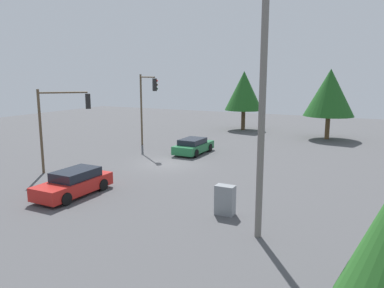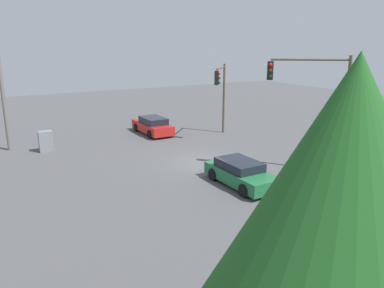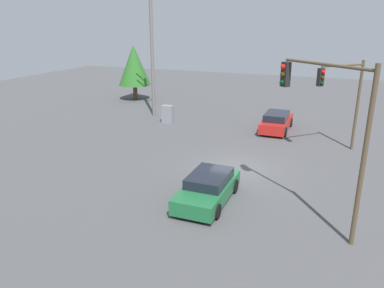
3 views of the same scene
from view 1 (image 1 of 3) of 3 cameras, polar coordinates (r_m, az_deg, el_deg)
ground_plane at (r=28.88m, az=-3.99°, el=-3.01°), size 80.00×80.00×0.00m
sedan_red at (r=22.32m, az=-17.53°, el=-5.70°), size 1.98×4.70×1.44m
sedan_green at (r=32.41m, az=0.20°, el=-0.31°), size 2.04×4.48×1.33m
traffic_signal_main at (r=27.33m, az=-19.36°, el=4.08°), size 2.60×2.58×5.79m
traffic_signal_cross at (r=34.64m, az=-6.99°, el=7.00°), size 3.63×3.06×6.78m
utility_pole_tall at (r=15.12m, az=10.74°, el=8.63°), size 2.20×0.28×11.96m
electrical_cabinet at (r=18.48m, az=5.06°, el=-8.50°), size 0.94×0.55×1.47m
tree_corner at (r=41.92m, az=20.24°, el=7.35°), size 5.17×5.17×7.36m
tree_right at (r=46.51m, az=7.91°, el=8.02°), size 4.60×4.60×7.18m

